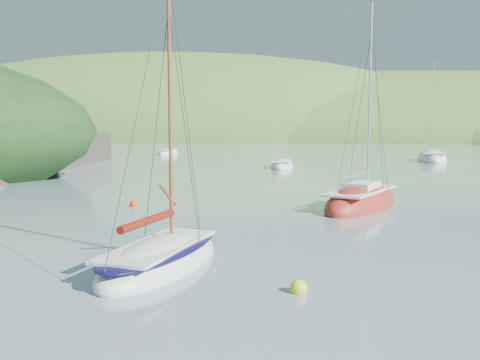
% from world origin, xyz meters
% --- Properties ---
extents(ground, '(700.00, 700.00, 0.00)m').
position_xyz_m(ground, '(0.00, 0.00, 0.00)').
color(ground, slate).
rests_on(ground, ground).
extents(shoreline_hills, '(690.00, 135.00, 56.00)m').
position_xyz_m(shoreline_hills, '(-9.66, 172.42, 0.00)').
color(shoreline_hills, '#38702A').
rests_on(shoreline_hills, ground).
extents(daysailer_white, '(3.35, 6.97, 10.29)m').
position_xyz_m(daysailer_white, '(-2.13, -0.01, 0.23)').
color(daysailer_white, white).
rests_on(daysailer_white, ground).
extents(sloop_red, '(5.54, 8.61, 12.05)m').
position_xyz_m(sloop_red, '(4.64, 13.74, 0.22)').
color(sloop_red, '#9B301C').
rests_on(sloop_red, ground).
extents(distant_sloop_a, '(2.61, 6.74, 9.49)m').
position_xyz_m(distant_sloop_a, '(-2.47, 40.09, 0.17)').
color(distant_sloop_a, white).
rests_on(distant_sloop_a, ground).
extents(distant_sloop_b, '(3.91, 9.74, 13.65)m').
position_xyz_m(distant_sloop_b, '(14.88, 54.30, 0.22)').
color(distant_sloop_b, white).
rests_on(distant_sloop_b, ground).
extents(distant_sloop_c, '(2.47, 6.26, 8.80)m').
position_xyz_m(distant_sloop_c, '(-22.46, 63.02, 0.16)').
color(distant_sloop_c, white).
rests_on(distant_sloop_c, ground).
extents(mooring_buoys, '(21.34, 14.20, 0.48)m').
position_xyz_m(mooring_buoys, '(1.53, 5.24, 0.12)').
color(mooring_buoys, '#CFD91C').
rests_on(mooring_buoys, ground).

